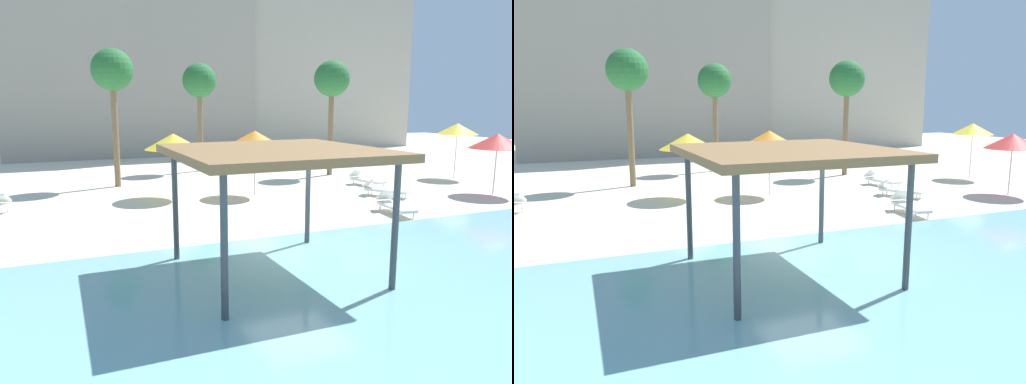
{
  "view_description": "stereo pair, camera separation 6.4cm",
  "coord_description": "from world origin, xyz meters",
  "views": [
    {
      "loc": [
        -5.71,
        -10.75,
        3.87
      ],
      "look_at": [
        -0.38,
        2.0,
        1.3
      ],
      "focal_mm": 33.53,
      "sensor_mm": 36.0,
      "label": 1
    },
    {
      "loc": [
        -5.65,
        -10.78,
        3.87
      ],
      "look_at": [
        -0.38,
        2.0,
        1.3
      ],
      "focal_mm": 33.53,
      "sensor_mm": 36.0,
      "label": 2
    }
  ],
  "objects": [
    {
      "name": "beach_umbrella_red_2",
      "position": [
        11.55,
        4.0,
        2.29
      ],
      "size": [
        2.31,
        2.31,
        2.61
      ],
      "color": "silver",
      "rests_on": "ground"
    },
    {
      "name": "palm_tree_0",
      "position": [
        8.03,
        11.68,
        5.02
      ],
      "size": [
        1.9,
        1.9,
        6.11
      ],
      "color": "brown",
      "rests_on": "ground"
    },
    {
      "name": "shade_pavilion",
      "position": [
        -1.27,
        -1.26,
        2.73
      ],
      "size": [
        4.4,
        4.4,
        2.9
      ],
      "color": "#42474C",
      "rests_on": "ground"
    },
    {
      "name": "lounge_chair_1",
      "position": [
        6.89,
        5.5,
        0.33
      ],
      "size": [
        1.56,
        1.91,
        0.74
      ],
      "rotation": [
        0.0,
        0.0,
        -0.98
      ],
      "color": "white",
      "rests_on": "ground"
    },
    {
      "name": "lagoon_water",
      "position": [
        0.0,
        -5.25,
        0.02
      ],
      "size": [
        44.0,
        13.5,
        0.04
      ],
      "primitive_type": "cube",
      "color": "#7AB7C1",
      "rests_on": "ground"
    },
    {
      "name": "beach_umbrella_orange_4",
      "position": [
        1.98,
        7.81,
        2.46
      ],
      "size": [
        2.07,
        2.07,
        2.75
      ],
      "color": "silver",
      "rests_on": "ground"
    },
    {
      "name": "hotel_block_0",
      "position": [
        -0.26,
        29.22,
        10.21
      ],
      "size": [
        17.72,
        10.55,
        20.43
      ],
      "primitive_type": "cube",
      "color": "#9E9384",
      "rests_on": "ground"
    },
    {
      "name": "beach_umbrella_yellow_1",
      "position": [
        13.47,
        8.15,
        2.56
      ],
      "size": [
        2.04,
        2.04,
        2.85
      ],
      "color": "silver",
      "rests_on": "ground"
    },
    {
      "name": "ground_plane",
      "position": [
        0.0,
        0.0,
        0.0
      ],
      "size": [
        80.0,
        80.0,
        0.0
      ],
      "primitive_type": "plane",
      "color": "beige"
    },
    {
      "name": "beach_umbrella_yellow_3",
      "position": [
        -1.33,
        8.47,
        2.34
      ],
      "size": [
        2.33,
        2.33,
        2.67
      ],
      "color": "silver",
      "rests_on": "ground"
    },
    {
      "name": "lounge_chair_2",
      "position": [
        5.26,
        2.73,
        0.33
      ],
      "size": [
        0.87,
        1.96,
        0.74
      ],
      "rotation": [
        0.0,
        0.0,
        -1.72
      ],
      "color": "white",
      "rests_on": "ground"
    },
    {
      "name": "palm_tree_3",
      "position": [
        -3.15,
        12.31,
        5.22
      ],
      "size": [
        1.9,
        1.9,
        6.32
      ],
      "color": "brown",
      "rests_on": "ground"
    },
    {
      "name": "lounge_chair_0",
      "position": [
        7.8,
        8.01,
        0.33
      ],
      "size": [
        0.98,
        1.98,
        0.74
      ],
      "rotation": [
        0.0,
        0.0,
        -1.36
      ],
      "color": "white",
      "rests_on": "ground"
    },
    {
      "name": "palm_tree_1",
      "position": [
        1.96,
        15.87,
        5.0
      ],
      "size": [
        1.9,
        1.9,
        6.09
      ],
      "color": "brown",
      "rests_on": "ground"
    },
    {
      "name": "hotel_block_1",
      "position": [
        15.05,
        29.93,
        8.91
      ],
      "size": [
        17.78,
        11.07,
        17.82
      ],
      "primitive_type": "cube",
      "color": "#B2A893",
      "rests_on": "ground"
    }
  ]
}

